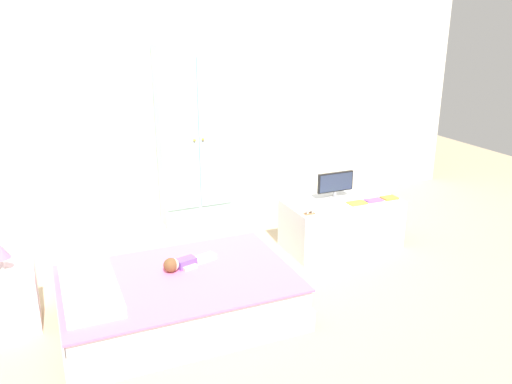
# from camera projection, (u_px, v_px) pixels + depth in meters

# --- Properties ---
(ground_plane) EXTENTS (10.00, 10.00, 0.02)m
(ground_plane) POSITION_uv_depth(u_px,v_px,m) (233.00, 288.00, 3.87)
(ground_plane) COLOR tan
(back_wall) EXTENTS (6.40, 0.05, 2.70)m
(back_wall) POSITION_uv_depth(u_px,v_px,m) (170.00, 79.00, 4.81)
(back_wall) COLOR silver
(back_wall) RESTS_ON ground_plane
(bed) EXTENTS (1.49, 1.00, 0.29)m
(bed) POSITION_uv_depth(u_px,v_px,m) (179.00, 298.00, 3.43)
(bed) COLOR beige
(bed) RESTS_ON ground_plane
(pillow) EXTENTS (0.32, 0.72, 0.07)m
(pillow) POSITION_uv_depth(u_px,v_px,m) (90.00, 289.00, 3.17)
(pillow) COLOR white
(pillow) RESTS_ON bed
(doll) EXTENTS (0.39, 0.17, 0.10)m
(doll) POSITION_uv_depth(u_px,v_px,m) (180.00, 263.00, 3.49)
(doll) COLOR #6B4CB2
(doll) RESTS_ON bed
(nightstand) EXTENTS (0.35, 0.35, 0.39)m
(nightstand) POSITION_uv_depth(u_px,v_px,m) (8.00, 299.00, 3.31)
(nightstand) COLOR silver
(nightstand) RESTS_ON ground_plane
(table_lamp) EXTENTS (0.12, 0.12, 0.19)m
(table_lamp) POSITION_uv_depth(u_px,v_px,m) (0.00, 252.00, 3.21)
(table_lamp) COLOR #B7B2AD
(table_lamp) RESTS_ON nightstand
(wardrobe) EXTENTS (0.65, 0.32, 1.67)m
(wardrobe) POSITION_uv_depth(u_px,v_px,m) (194.00, 136.00, 4.86)
(wardrobe) COLOR silver
(wardrobe) RESTS_ON ground_plane
(tv_stand) EXTENTS (0.97, 0.49, 0.41)m
(tv_stand) POSITION_uv_depth(u_px,v_px,m) (341.00, 223.00, 4.49)
(tv_stand) COLOR silver
(tv_stand) RESTS_ON ground_plane
(tv_monitor) EXTENTS (0.33, 0.10, 0.23)m
(tv_monitor) POSITION_uv_depth(u_px,v_px,m) (335.00, 183.00, 4.45)
(tv_monitor) COLOR #99999E
(tv_monitor) RESTS_ON tv_stand
(rocking_horse_toy) EXTENTS (0.09, 0.04, 0.11)m
(rocking_horse_toy) POSITION_uv_depth(u_px,v_px,m) (310.00, 208.00, 4.11)
(rocking_horse_toy) COLOR #8E6642
(rocking_horse_toy) RESTS_ON tv_stand
(book_yellow) EXTENTS (0.15, 0.10, 0.01)m
(book_yellow) POSITION_uv_depth(u_px,v_px,m) (357.00, 203.00, 4.36)
(book_yellow) COLOR gold
(book_yellow) RESTS_ON tv_stand
(book_purple) EXTENTS (0.15, 0.08, 0.01)m
(book_purple) POSITION_uv_depth(u_px,v_px,m) (374.00, 200.00, 4.42)
(book_purple) COLOR #8E51B2
(book_purple) RESTS_ON tv_stand
(book_orange) EXTENTS (0.13, 0.10, 0.01)m
(book_orange) POSITION_uv_depth(u_px,v_px,m) (389.00, 198.00, 4.48)
(book_orange) COLOR orange
(book_orange) RESTS_ON tv_stand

